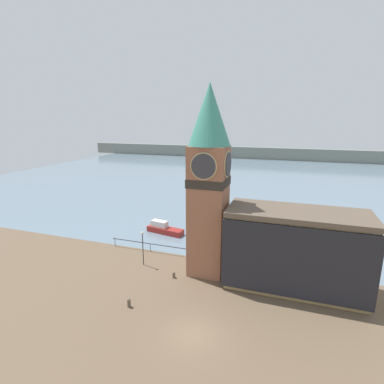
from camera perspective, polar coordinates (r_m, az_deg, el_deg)
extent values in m
plane|color=brown|center=(26.94, 0.21, -25.42)|extent=(160.00, 160.00, 0.00)
cube|color=slate|center=(94.85, 14.57, 2.98)|extent=(160.00, 120.00, 0.00)
cube|color=gray|center=(134.02, 16.06, 7.02)|extent=(180.00, 3.00, 5.00)
cube|color=#333338|center=(40.29, -7.97, -9.73)|extent=(11.39, 0.08, 0.08)
cylinder|color=#333338|center=(43.05, -14.46, -9.23)|extent=(0.07, 0.07, 1.05)
cylinder|color=#333338|center=(40.50, -7.95, -10.41)|extent=(0.07, 0.07, 1.05)
cylinder|color=#333338|center=(38.54, -0.61, -11.58)|extent=(0.07, 0.07, 1.05)
cube|color=#935B42|center=(32.84, 3.13, -3.75)|extent=(3.85, 3.85, 14.30)
cube|color=#2D2823|center=(32.00, 3.20, 1.96)|extent=(3.97, 3.97, 0.90)
cylinder|color=tan|center=(29.77, 2.21, 4.91)|extent=(2.77, 0.12, 2.77)
cylinder|color=#333338|center=(29.69, 2.16, 4.89)|extent=(2.51, 0.12, 2.51)
cylinder|color=tan|center=(31.19, 6.77, 5.23)|extent=(0.12, 2.77, 2.77)
cylinder|color=#333338|center=(31.17, 6.93, 5.22)|extent=(0.12, 2.51, 2.51)
cone|color=teal|center=(31.33, 3.38, 14.52)|extent=(4.42, 4.42, 6.29)
cube|color=tan|center=(32.75, 19.01, -10.72)|extent=(13.36, 5.52, 7.73)
cube|color=brown|center=(31.33, 19.60, -3.83)|extent=(13.76, 5.92, 0.50)
cube|color=#232328|center=(30.04, 19.00, -12.68)|extent=(13.86, 0.30, 7.11)
cube|color=maroon|center=(46.33, -5.11, -7.29)|extent=(6.04, 2.66, 0.84)
cube|color=silver|center=(46.58, -6.21, -6.03)|extent=(2.73, 1.59, 0.94)
cylinder|color=brown|center=(34.23, -3.49, -15.58)|extent=(0.30, 0.30, 0.51)
sphere|color=brown|center=(34.11, -3.49, -15.21)|extent=(0.31, 0.31, 0.31)
cylinder|color=brown|center=(30.22, -11.91, -20.07)|extent=(0.32, 0.32, 0.68)
sphere|color=brown|center=(30.04, -11.95, -19.53)|extent=(0.33, 0.33, 0.33)
cylinder|color=black|center=(36.54, -9.33, -10.73)|extent=(0.10, 0.10, 3.96)
sphere|color=silver|center=(35.73, -9.46, -7.70)|extent=(0.32, 0.32, 0.32)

